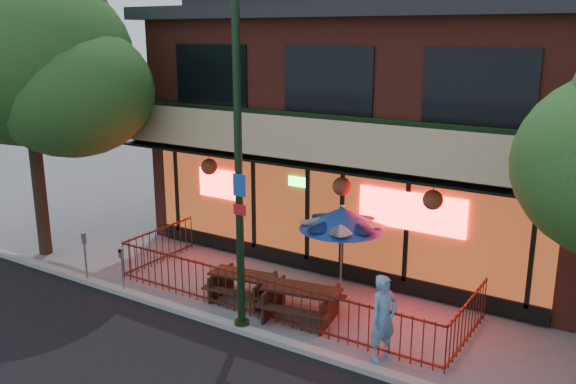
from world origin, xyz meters
name	(u,v)px	position (x,y,z in m)	size (l,w,h in m)	color
ground	(253,322)	(0.00, 0.00, 0.00)	(80.00, 80.00, 0.00)	gray
curb	(239,328)	(0.00, -0.50, 0.06)	(80.00, 0.25, 0.12)	#999993
restaurant_building	(392,101)	(0.00, 7.11, 4.13)	(12.96, 9.49, 8.05)	maroon
patio_fence	(266,287)	(0.00, 0.50, 0.63)	(8.44, 2.62, 1.00)	#511E11
street_light	(239,185)	(0.00, -0.40, 3.15)	(0.43, 0.32, 7.00)	black
street_tree_left	(28,49)	(-7.46, 0.39, 5.67)	(5.60, 5.60, 8.05)	#35251A
picnic_table_left	(243,283)	(-0.86, 0.79, 0.43)	(1.68, 1.37, 0.66)	#342013
picnic_table_right	(301,299)	(0.80, 0.70, 0.48)	(1.89, 1.57, 0.72)	#381E13
patio_umbrella	(342,218)	(0.97, 2.22, 1.95)	(2.00, 2.00, 2.28)	gray
pedestrian	(384,318)	(3.00, 0.09, 0.85)	(0.62, 0.41, 1.71)	#6399C6
parking_meter_near	(122,263)	(-3.48, -0.48, 0.79)	(0.13, 0.12, 1.17)	#95979E
parking_meter_far	(85,249)	(-4.80, -0.48, 0.89)	(0.14, 0.13, 1.31)	#92949A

